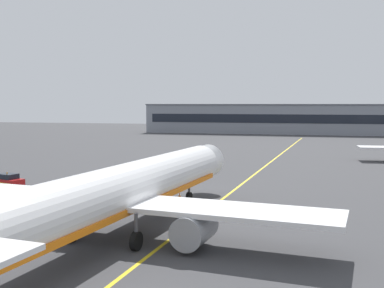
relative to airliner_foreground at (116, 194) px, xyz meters
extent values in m
cube|color=yellow|center=(5.00, 18.80, -3.37)|extent=(12.24, 179.62, 0.01)
cylinder|color=white|center=(0.02, 0.15, 0.13)|extent=(7.95, 36.20, 3.80)
cone|color=white|center=(2.25, 19.32, 0.13)|extent=(3.89, 3.00, 3.61)
cube|color=orange|center=(0.02, 0.15, -0.91)|extent=(7.54, 33.33, 0.44)
cube|color=black|center=(2.03, 17.43, 0.80)|extent=(2.96, 1.42, 0.60)
cube|color=white|center=(0.09, 0.74, -0.72)|extent=(32.34, 8.47, 0.36)
cylinder|color=gray|center=(-6.19, 0.47, -1.94)|extent=(2.70, 3.84, 2.30)
cylinder|color=black|center=(-5.97, 2.30, -1.94)|extent=(1.96, 0.41, 1.95)
cylinder|color=gray|center=(6.13, -0.97, -1.94)|extent=(2.70, 3.84, 2.30)
cylinder|color=black|center=(6.34, 0.87, -1.94)|extent=(1.96, 0.41, 1.95)
cylinder|color=#4C4C51|center=(1.70, 14.55, -1.89)|extent=(0.24, 0.24, 1.60)
cylinder|color=black|center=(1.70, 14.55, -2.92)|extent=(0.50, 0.94, 0.90)
cylinder|color=#4C4C51|center=(-2.80, -1.54, -1.59)|extent=(0.24, 0.24, 1.60)
cylinder|color=black|center=(-2.80, -1.54, -2.72)|extent=(0.55, 1.34, 1.30)
cylinder|color=#4C4C51|center=(2.37, -2.14, -1.59)|extent=(0.24, 0.24, 1.60)
cylinder|color=black|center=(2.37, -2.14, -2.72)|extent=(0.55, 1.34, 1.30)
cube|color=red|center=(-21.28, 16.89, -2.75)|extent=(4.54, 2.94, 0.84)
cube|color=black|center=(-21.19, 16.86, -2.03)|extent=(2.67, 2.18, 0.60)
cylinder|color=orange|center=(-21.28, 16.89, -1.65)|extent=(0.14, 0.14, 0.14)
cube|color=yellow|center=(-21.28, 16.89, -2.75)|extent=(4.35, 2.92, 0.14)
cylinder|color=black|center=(-19.54, 17.28, -3.05)|extent=(0.68, 0.40, 0.64)
cylinder|color=black|center=(-20.05, 15.60, -3.05)|extent=(0.68, 0.40, 0.64)
cylinder|color=black|center=(-22.51, 18.18, -3.05)|extent=(0.68, 0.40, 0.64)
cone|color=orange|center=(0.31, 15.90, -3.09)|extent=(0.36, 0.36, 0.55)
cylinder|color=white|center=(0.31, 15.90, -3.07)|extent=(0.23, 0.23, 0.07)
cube|color=orange|center=(0.31, 15.90, -3.35)|extent=(0.44, 0.44, 0.03)
cube|color=gray|center=(14.32, 127.48, 1.34)|extent=(111.59, 12.00, 9.42)
cube|color=black|center=(14.32, 121.43, 1.74)|extent=(107.13, 0.12, 2.80)
cube|color=#595C63|center=(14.32, 127.48, 6.25)|extent=(111.99, 12.40, 0.40)
camera|label=1|loc=(13.72, -31.39, 6.54)|focal=44.13mm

